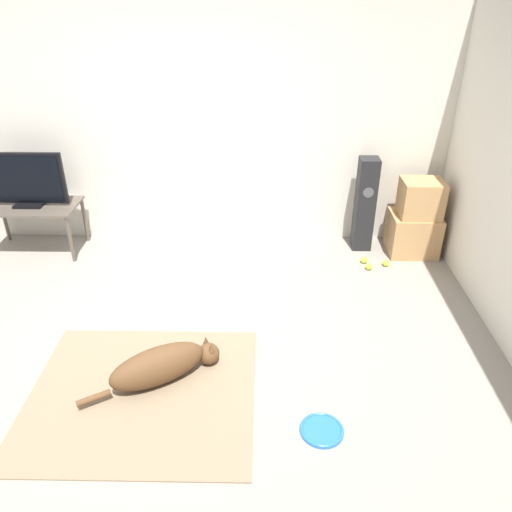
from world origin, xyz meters
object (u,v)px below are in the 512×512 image
at_px(cardboard_box_lower, 413,234).
at_px(tv_stand, 32,211).
at_px(floor_speaker, 365,205).
at_px(tennis_ball_by_boxes, 369,267).
at_px(cardboard_box_upper, 421,198).
at_px(tv, 25,180).
at_px(tennis_ball_near_speaker, 364,260).
at_px(dog, 162,365).
at_px(tennis_ball_loose_on_carpet, 386,263).
at_px(frisbee, 322,430).

xyz_separation_m(cardboard_box_lower, tv_stand, (-3.83, -0.03, 0.23)).
xyz_separation_m(floor_speaker, tennis_ball_by_boxes, (0.01, -0.46, -0.45)).
bearing_deg(tennis_ball_by_boxes, cardboard_box_upper, 34.98).
height_order(floor_speaker, tennis_ball_by_boxes, floor_speaker).
xyz_separation_m(tv, tennis_ball_near_speaker, (3.31, -0.22, -0.73)).
relative_size(floor_speaker, tennis_ball_by_boxes, 14.60).
bearing_deg(tennis_ball_near_speaker, dog, -135.18).
height_order(dog, floor_speaker, floor_speaker).
height_order(dog, tennis_ball_loose_on_carpet, dog).
bearing_deg(cardboard_box_upper, cardboard_box_lower, 128.14).
distance_m(dog, tv, 2.58).
height_order(cardboard_box_upper, tennis_ball_near_speaker, cardboard_box_upper).
relative_size(dog, tennis_ball_loose_on_carpet, 13.60).
xyz_separation_m(frisbee, tennis_ball_loose_on_carpet, (0.83, 2.06, 0.02)).
relative_size(dog, cardboard_box_upper, 2.29).
distance_m(cardboard_box_upper, tv, 3.85).
bearing_deg(tennis_ball_near_speaker, cardboard_box_lower, 25.20).
bearing_deg(floor_speaker, frisbee, -104.66).
height_order(dog, frisbee, dog).
bearing_deg(tennis_ball_by_boxes, tv_stand, 174.11).
relative_size(cardboard_box_lower, tennis_ball_by_boxes, 7.23).
relative_size(dog, tv_stand, 0.98).
bearing_deg(tennis_ball_by_boxes, tennis_ball_near_speaker, 101.32).
xyz_separation_m(tennis_ball_by_boxes, tennis_ball_near_speaker, (-0.03, 0.13, 0.00)).
bearing_deg(frisbee, tv_stand, 139.11).
bearing_deg(floor_speaker, tennis_ball_loose_on_carpet, -64.59).
distance_m(tv, tennis_ball_loose_on_carpet, 3.60).
bearing_deg(frisbee, cardboard_box_upper, 63.75).
relative_size(frisbee, cardboard_box_lower, 0.58).
xyz_separation_m(cardboard_box_upper, tennis_ball_by_boxes, (-0.50, -0.35, -0.57)).
height_order(floor_speaker, tv_stand, floor_speaker).
relative_size(cardboard_box_lower, cardboard_box_upper, 1.21).
height_order(frisbee, tv_stand, tv_stand).
xyz_separation_m(tv_stand, tennis_ball_by_boxes, (3.34, -0.34, -0.41)).
bearing_deg(cardboard_box_lower, floor_speaker, 169.29).
bearing_deg(dog, tv, 130.51).
bearing_deg(tennis_ball_near_speaker, floor_speaker, 86.97).
bearing_deg(tv_stand, tennis_ball_loose_on_carpet, -4.44).
bearing_deg(cardboard_box_lower, tennis_ball_loose_on_carpet, -136.28).
height_order(cardboard_box_upper, tv_stand, cardboard_box_upper).
distance_m(tv_stand, tennis_ball_near_speaker, 3.35).
xyz_separation_m(tv_stand, tennis_ball_near_speaker, (3.31, -0.22, -0.41)).
relative_size(floor_speaker, tv, 1.23).
height_order(tennis_ball_by_boxes, tennis_ball_loose_on_carpet, same).
height_order(frisbee, floor_speaker, floor_speaker).
bearing_deg(tennis_ball_by_boxes, cardboard_box_lower, 37.00).
distance_m(tennis_ball_by_boxes, tennis_ball_near_speaker, 0.13).
relative_size(frisbee, tv_stand, 0.30).
bearing_deg(tennis_ball_near_speaker, tv, 176.20).
bearing_deg(tv, frisbee, -40.92).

